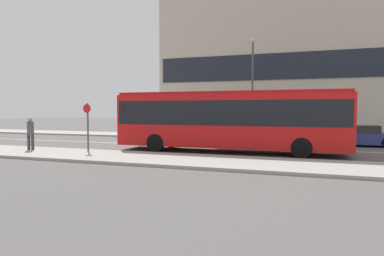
{
  "coord_description": "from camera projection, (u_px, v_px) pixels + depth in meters",
  "views": [
    {
      "loc": [
        10.3,
        -19.95,
        2.25
      ],
      "look_at": [
        4.08,
        -2.09,
        1.22
      ],
      "focal_mm": 32.0,
      "sensor_mm": 36.0,
      "label": 1
    }
  ],
  "objects": [
    {
      "name": "ground_plane",
      "position": [
        144.0,
        144.0,
        22.31
      ],
      "size": [
        120.0,
        120.0,
        0.0
      ],
      "primitive_type": "plane",
      "color": "#595654"
    },
    {
      "name": "street_lamp",
      "position": [
        253.0,
        78.0,
        24.68
      ],
      "size": [
        0.36,
        0.36,
        7.28
      ],
      "color": "#4C4C51",
      "rests_on": "sidewalk_far"
    },
    {
      "name": "pedestrian_near_stop",
      "position": [
        30.0,
        131.0,
        17.99
      ],
      "size": [
        0.34,
        0.34,
        1.71
      ],
      "rotation": [
        0.0,
        0.0,
        0.43
      ],
      "color": "#383347",
      "rests_on": "sidewalk_near"
    },
    {
      "name": "lane_centerline",
      "position": [
        144.0,
        144.0,
        22.31
      ],
      "size": [
        41.8,
        0.16,
        0.01
      ],
      "color": "silver",
      "rests_on": "ground_plane"
    },
    {
      "name": "apartment_block_left_tower",
      "position": [
        268.0,
        19.0,
        31.45
      ],
      "size": [
        19.11,
        6.11,
        21.24
      ],
      "color": "beige",
      "rests_on": "ground_plane"
    },
    {
      "name": "sidewalk_near",
      "position": [
        83.0,
        155.0,
        16.42
      ],
      "size": [
        44.0,
        3.5,
        0.13
      ],
      "color": "#A39E93",
      "rests_on": "ground_plane"
    },
    {
      "name": "parked_car_0",
      "position": [
        360.0,
        136.0,
        21.05
      ],
      "size": [
        4.12,
        1.72,
        1.29
      ],
      "color": "navy",
      "rests_on": "ground_plane"
    },
    {
      "name": "bus_stop_sign",
      "position": [
        88.0,
        123.0,
        17.29
      ],
      "size": [
        0.44,
        0.12,
        2.44
      ],
      "color": "#4C4C51",
      "rests_on": "sidewalk_near"
    },
    {
      "name": "sidewalk_far",
      "position": [
        179.0,
        136.0,
        28.2
      ],
      "size": [
        44.0,
        3.5,
        0.13
      ],
      "color": "#A39E93",
      "rests_on": "ground_plane"
    },
    {
      "name": "city_bus",
      "position": [
        229.0,
        118.0,
        17.92
      ],
      "size": [
        11.96,
        2.52,
        3.17
      ],
      "rotation": [
        0.0,
        0.0,
        0.05
      ],
      "color": "red",
      "rests_on": "ground_plane"
    }
  ]
}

